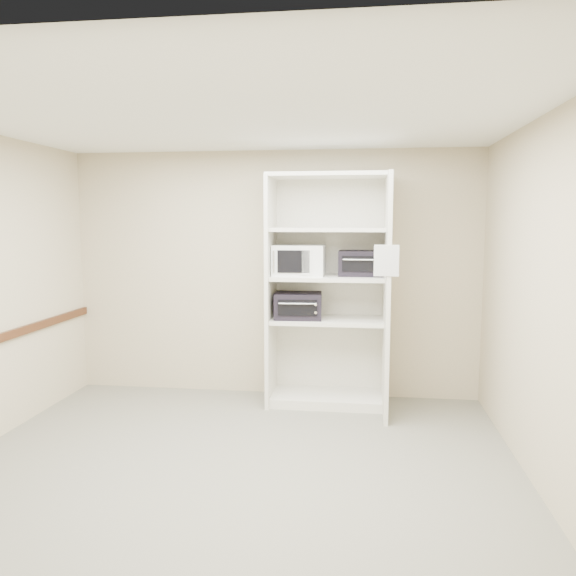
# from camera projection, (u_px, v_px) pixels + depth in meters

# --- Properties ---
(floor) EXTENTS (4.50, 4.00, 0.01)m
(floor) POSITION_uv_depth(u_px,v_px,m) (235.00, 469.00, 4.42)
(floor) COLOR slate
(floor) RESTS_ON ground
(ceiling) EXTENTS (4.50, 4.00, 0.01)m
(ceiling) POSITION_uv_depth(u_px,v_px,m) (231.00, 116.00, 4.09)
(ceiling) COLOR white
(wall_back) EXTENTS (4.50, 0.02, 2.70)m
(wall_back) POSITION_uv_depth(u_px,v_px,m) (274.00, 274.00, 6.22)
(wall_back) COLOR tan
(wall_back) RESTS_ON ground
(wall_front) EXTENTS (4.50, 0.02, 2.70)m
(wall_front) POSITION_uv_depth(u_px,v_px,m) (122.00, 367.00, 2.29)
(wall_front) COLOR tan
(wall_front) RESTS_ON ground
(wall_right) EXTENTS (0.02, 4.00, 2.70)m
(wall_right) POSITION_uv_depth(u_px,v_px,m) (544.00, 305.00, 3.97)
(wall_right) COLOR tan
(wall_right) RESTS_ON ground
(shelving_unit) EXTENTS (1.24, 0.92, 2.42)m
(shelving_unit) POSITION_uv_depth(u_px,v_px,m) (332.00, 298.00, 5.87)
(shelving_unit) COLOR white
(shelving_unit) RESTS_ON floor
(microwave) EXTENTS (0.54, 0.41, 0.32)m
(microwave) POSITION_uv_depth(u_px,v_px,m) (299.00, 260.00, 5.87)
(microwave) COLOR white
(microwave) RESTS_ON shelving_unit
(toaster_oven_upper) EXTENTS (0.46, 0.35, 0.26)m
(toaster_oven_upper) POSITION_uv_depth(u_px,v_px,m) (361.00, 263.00, 5.84)
(toaster_oven_upper) COLOR black
(toaster_oven_upper) RESTS_ON shelving_unit
(toaster_oven_lower) EXTENTS (0.51, 0.40, 0.27)m
(toaster_oven_lower) POSITION_uv_depth(u_px,v_px,m) (298.00, 306.00, 5.88)
(toaster_oven_lower) COLOR black
(toaster_oven_lower) RESTS_ON shelving_unit
(paper_sign) EXTENTS (0.22, 0.02, 0.28)m
(paper_sign) POSITION_uv_depth(u_px,v_px,m) (386.00, 261.00, 5.13)
(paper_sign) COLOR white
(paper_sign) RESTS_ON shelving_unit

